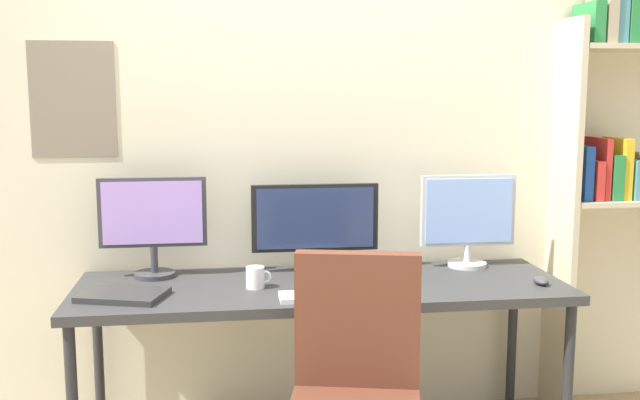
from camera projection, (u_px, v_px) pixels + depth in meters
name	position (u px, v px, depth m)	size (l,w,h in m)	color
wall_back	(309.00, 144.00, 3.41)	(4.46, 0.11, 2.60)	beige
desk	(322.00, 295.00, 3.08)	(2.06, 0.68, 0.74)	#333333
bookshelf	(634.00, 142.00, 3.42)	(0.83, 0.28, 2.05)	beige
monitor_left	(153.00, 220.00, 3.15)	(0.46, 0.18, 0.44)	#38383D
monitor_center	(315.00, 223.00, 3.25)	(0.57, 0.18, 0.40)	black
monitor_right	(468.00, 217.00, 3.35)	(0.44, 0.18, 0.43)	silver
keyboard_main	(330.00, 296.00, 2.85)	(0.39, 0.13, 0.02)	silver
computer_mouse	(541.00, 281.00, 3.06)	(0.06, 0.10, 0.03)	#38383D
laptop_closed	(123.00, 295.00, 2.86)	(0.32, 0.22, 0.02)	#2D2D2D
coffee_mug	(256.00, 277.00, 3.00)	(0.11, 0.08, 0.09)	white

